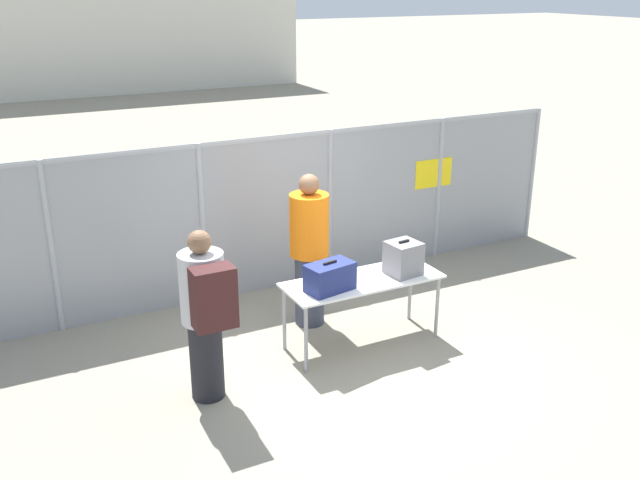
{
  "coord_description": "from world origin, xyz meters",
  "views": [
    {
      "loc": [
        -3.29,
        -5.86,
        3.78
      ],
      "look_at": [
        0.09,
        0.75,
        1.05
      ],
      "focal_mm": 40.0,
      "sensor_mm": 36.0,
      "label": 1
    }
  ],
  "objects": [
    {
      "name": "ground_plane",
      "position": [
        0.0,
        0.0,
        0.0
      ],
      "size": [
        120.0,
        120.0,
        0.0
      ],
      "primitive_type": "plane",
      "color": "gray"
    },
    {
      "name": "security_worker_near",
      "position": [
        0.01,
        0.87,
        0.92
      ],
      "size": [
        0.44,
        0.44,
        1.79
      ],
      "rotation": [
        0.0,
        0.0,
        3.31
      ],
      "color": "#383D4C",
      "rests_on": "ground_plane"
    },
    {
      "name": "suitcase_navy",
      "position": [
        -0.15,
        0.06,
        0.91
      ],
      "size": [
        0.53,
        0.37,
        0.32
      ],
      "color": "navy",
      "rests_on": "inspection_table"
    },
    {
      "name": "distant_hangar",
      "position": [
        1.08,
        25.09,
        2.79
      ],
      "size": [
        14.9,
        11.63,
        5.57
      ],
      "color": "beige",
      "rests_on": "ground_plane"
    },
    {
      "name": "suitcase_grey",
      "position": [
        0.76,
        0.08,
        0.95
      ],
      "size": [
        0.36,
        0.36,
        0.39
      ],
      "color": "slate",
      "rests_on": "inspection_table"
    },
    {
      "name": "inspection_table",
      "position": [
        0.29,
        0.15,
        0.7
      ],
      "size": [
        1.73,
        0.65,
        0.77
      ],
      "color": "silver",
      "rests_on": "ground_plane"
    },
    {
      "name": "fence_section",
      "position": [
        0.02,
        1.99,
        1.04
      ],
      "size": [
        8.72,
        0.07,
        1.99
      ],
      "color": "#9EA0A5",
      "rests_on": "ground_plane"
    },
    {
      "name": "traveler_hooded",
      "position": [
        -1.55,
        -0.15,
        0.93
      ],
      "size": [
        0.42,
        0.65,
        1.69
      ],
      "rotation": [
        0.0,
        0.0,
        -0.18
      ],
      "color": "black",
      "rests_on": "ground_plane"
    },
    {
      "name": "utility_trailer",
      "position": [
        0.81,
        4.4,
        0.36
      ],
      "size": [
        3.27,
        2.2,
        0.61
      ],
      "color": "white",
      "rests_on": "ground_plane"
    }
  ]
}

